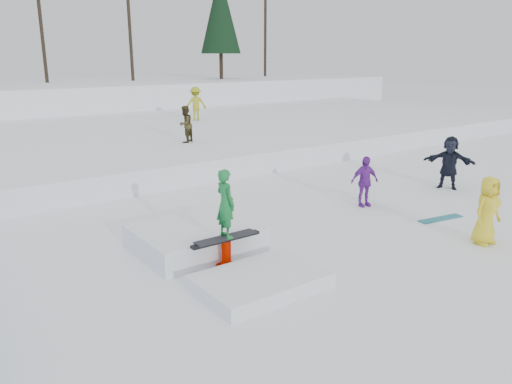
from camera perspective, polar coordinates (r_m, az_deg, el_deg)
ground at (r=10.64m, az=4.23°, el=-8.47°), size 120.00×120.00×0.00m
snow_berm at (r=38.04m, az=-26.79°, el=9.12°), size 60.00×14.00×2.40m
snow_midrise at (r=24.54m, az=-20.77°, el=5.26°), size 50.00×18.00×0.80m
treeline at (r=37.92m, az=-17.79°, el=19.48°), size 40.24×4.22×10.50m
walker_olive at (r=20.83m, az=-8.10°, el=7.68°), size 0.92×0.86×1.51m
walker_ygreen at (r=27.96m, az=-6.91°, el=9.99°), size 1.33×1.01×1.82m
spectator_purple at (r=14.85m, az=12.30°, el=1.19°), size 0.94×0.59×1.49m
spectator_yellow at (r=12.77m, az=24.91°, el=-1.93°), size 0.83×0.57×1.63m
spectator_dark at (r=17.66m, az=21.22°, el=3.16°), size 1.21×1.67×1.74m
loose_board_teal at (r=14.42m, az=20.35°, el=-2.88°), size 1.43×0.51×0.03m
jib_rail_feature at (r=10.91m, az=-5.07°, el=-6.15°), size 2.60×4.40×2.11m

